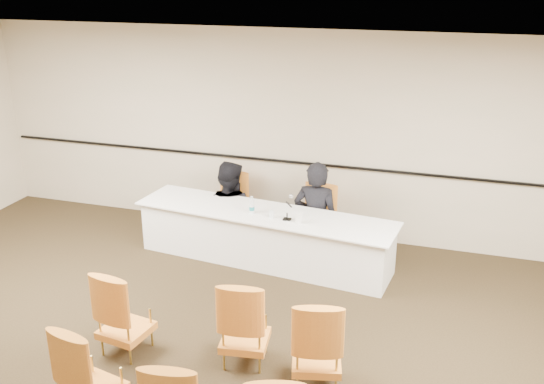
{
  "coord_description": "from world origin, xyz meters",
  "views": [
    {
      "loc": [
        2.11,
        -4.19,
        3.78
      ],
      "look_at": [
        -0.04,
        2.6,
        1.13
      ],
      "focal_mm": 40.0,
      "sensor_mm": 36.0,
      "label": 1
    }
  ],
  "objects": [
    {
      "name": "ceiling",
      "position": [
        0.0,
        0.0,
        3.0
      ],
      "size": [
        10.0,
        10.0,
        0.0
      ],
      "primitive_type": "plane",
      "rotation": [
        3.14,
        0.0,
        0.0
      ],
      "color": "white",
      "rests_on": "ground"
    },
    {
      "name": "wall_back",
      "position": [
        0.0,
        4.0,
        1.5
      ],
      "size": [
        10.0,
        0.04,
        3.0
      ],
      "primitive_type": "cube",
      "color": "beige",
      "rests_on": "ground"
    },
    {
      "name": "wall_rail",
      "position": [
        0.0,
        3.96,
        1.1
      ],
      "size": [
        9.8,
        0.04,
        0.03
      ],
      "primitive_type": "cube",
      "color": "black",
      "rests_on": "wall_back"
    },
    {
      "name": "panel_table",
      "position": [
        -0.24,
        2.89,
        0.36
      ],
      "size": [
        3.63,
        1.2,
        0.71
      ],
      "primitive_type": null,
      "rotation": [
        0.0,
        0.0,
        -0.11
      ],
      "color": "white",
      "rests_on": "ground"
    },
    {
      "name": "panelist_main",
      "position": [
        0.36,
        3.36,
        0.45
      ],
      "size": [
        0.66,
        0.44,
        1.77
      ],
      "primitive_type": "imported",
      "rotation": [
        0.0,
        0.0,
        3.11
      ],
      "color": "black",
      "rests_on": "ground"
    },
    {
      "name": "panelist_main_chair",
      "position": [
        0.36,
        3.36,
        0.47
      ],
      "size": [
        0.55,
        0.55,
        0.95
      ],
      "primitive_type": null,
      "rotation": [
        0.0,
        0.0,
        -0.11
      ],
      "color": "#BF6122",
      "rests_on": "ground"
    },
    {
      "name": "panelist_second",
      "position": [
        -1.0,
        3.51,
        0.3
      ],
      "size": [
        0.88,
        0.71,
        1.72
      ],
      "primitive_type": "imported",
      "rotation": [
        0.0,
        0.0,
        3.07
      ],
      "color": "black",
      "rests_on": "ground"
    },
    {
      "name": "panelist_second_chair",
      "position": [
        -1.0,
        3.51,
        0.47
      ],
      "size": [
        0.55,
        0.55,
        0.95
      ],
      "primitive_type": null,
      "rotation": [
        0.0,
        0.0,
        -0.11
      ],
      "color": "#BF6122",
      "rests_on": "ground"
    },
    {
      "name": "papers",
      "position": [
        0.27,
        2.77,
        0.72
      ],
      "size": [
        0.3,
        0.22,
        0.0
      ],
      "primitive_type": "cube",
      "rotation": [
        0.0,
        0.0,
        0.0
      ],
      "color": "white",
      "rests_on": "panel_table"
    },
    {
      "name": "microphone",
      "position": [
        0.12,
        2.73,
        0.87
      ],
      "size": [
        0.12,
        0.22,
        0.3
      ],
      "primitive_type": null,
      "rotation": [
        0.0,
        0.0,
        -0.04
      ],
      "color": "black",
      "rests_on": "panel_table"
    },
    {
      "name": "water_bottle",
      "position": [
        -0.39,
        2.81,
        0.83
      ],
      "size": [
        0.08,
        0.08,
        0.24
      ],
      "primitive_type": null,
      "rotation": [
        0.0,
        0.0,
        0.12
      ],
      "color": "#177883",
      "rests_on": "panel_table"
    },
    {
      "name": "drinking_glass",
      "position": [
        -0.09,
        2.74,
        0.76
      ],
      "size": [
        0.09,
        0.09,
        0.1
      ],
      "primitive_type": "cylinder",
      "rotation": [
        0.0,
        0.0,
        -0.47
      ],
      "color": "white",
      "rests_on": "panel_table"
    },
    {
      "name": "coffee_cup",
      "position": [
        0.29,
        2.67,
        0.78
      ],
      "size": [
        0.12,
        0.12,
        0.14
      ],
      "primitive_type": "cylinder",
      "rotation": [
        0.0,
        0.0,
        -0.39
      ],
      "color": "white",
      "rests_on": "panel_table"
    },
    {
      "name": "aud_chair_front_left",
      "position": [
        -0.96,
        0.48,
        0.47
      ],
      "size": [
        0.57,
        0.57,
        0.95
      ],
      "primitive_type": null,
      "rotation": [
        0.0,
        0.0,
        -0.15
      ],
      "color": "#BF6122",
      "rests_on": "ground"
    },
    {
      "name": "aud_chair_front_mid",
      "position": [
        0.28,
        0.68,
        0.47
      ],
      "size": [
        0.57,
        0.57,
        0.95
      ],
      "primitive_type": null,
      "rotation": [
        0.0,
        0.0,
        0.14
      ],
      "color": "#BF6122",
      "rests_on": "ground"
    },
    {
      "name": "aud_chair_front_right",
      "position": [
        1.05,
        0.56,
        0.47
      ],
      "size": [
        0.6,
        0.6,
        0.95
      ],
      "primitive_type": null,
      "rotation": [
        0.0,
        0.0,
        0.24
      ],
      "color": "#BF6122",
      "rests_on": "ground"
    },
    {
      "name": "aud_chair_back_left",
      "position": [
        -0.74,
        -0.47,
        0.47
      ],
      "size": [
        0.59,
        0.59,
        0.95
      ],
      "primitive_type": null,
      "rotation": [
        0.0,
        0.0,
        -0.21
      ],
      "color": "#BF6122",
      "rests_on": "ground"
    }
  ]
}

